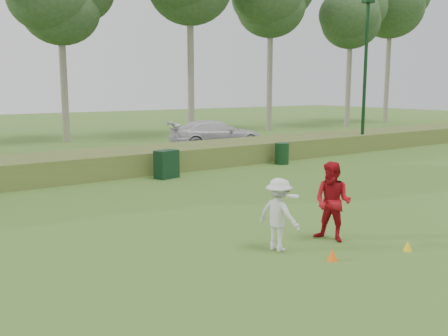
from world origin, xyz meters
TOP-DOWN VIEW (x-y plane):
  - ground at (0.00, 0.00)m, footprint 120.00×120.00m
  - reed_strip at (0.00, 12.00)m, footprint 80.00×3.00m
  - park_road at (0.00, 17.00)m, footprint 80.00×6.00m
  - lamp_post at (14.00, 11.00)m, footprint 0.70×0.70m
  - tree_4 at (2.00, 24.50)m, footprint 6.24×6.24m
  - tree_7 at (26.00, 22.80)m, footprint 6.50×6.50m
  - tree_8 at (33.00, 24.20)m, footprint 8.06×8.06m
  - player_white at (-0.76, 0.81)m, footprint 0.93×1.13m
  - player_red at (0.68, 0.63)m, footprint 0.96×1.07m
  - cone_orange at (-0.30, -0.32)m, footprint 0.22×0.22m
  - cone_yellow at (1.50, -0.81)m, footprint 0.20×0.20m
  - utility_cabinet at (1.29, 9.78)m, footprint 0.97×0.72m
  - trash_bin at (7.27, 9.92)m, footprint 0.84×0.84m
  - car_right at (7.93, 16.30)m, footprint 5.70×3.46m

SIDE VIEW (x-z plane):
  - ground at x=0.00m, z-range 0.00..0.00m
  - park_road at x=0.00m, z-range 0.00..0.06m
  - cone_yellow at x=1.50m, z-range 0.00..0.22m
  - cone_orange at x=-0.30m, z-range 0.00..0.24m
  - reed_strip at x=0.00m, z-range 0.00..0.90m
  - trash_bin at x=7.27m, z-range 0.00..0.96m
  - utility_cabinet at x=1.29m, z-range 0.00..1.08m
  - player_white at x=-0.76m, z-range 0.00..1.58m
  - car_right at x=7.93m, z-range 0.06..1.60m
  - player_red at x=0.68m, z-range 0.00..1.83m
  - lamp_post at x=14.00m, z-range 1.51..9.68m
  - tree_4 at x=2.00m, z-range 2.84..14.34m
  - tree_7 at x=26.00m, z-range 3.09..15.59m
  - tree_8 at x=33.00m, z-range 3.73..18.73m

